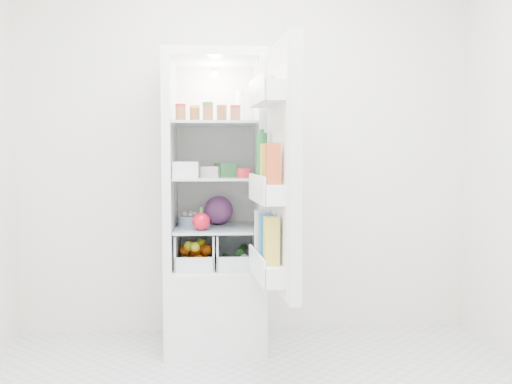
{
  "coord_description": "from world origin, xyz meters",
  "views": [
    {
      "loc": [
        -0.17,
        -2.31,
        1.2
      ],
      "look_at": [
        0.03,
        0.95,
        0.98
      ],
      "focal_mm": 40.0,
      "sensor_mm": 36.0,
      "label": 1
    }
  ],
  "objects": [
    {
      "name": "red_cabbage",
      "position": [
        -0.18,
        1.3,
        0.84
      ],
      "size": [
        0.18,
        0.18,
        0.18
      ],
      "primitive_type": "sphere",
      "color": "#461B4F",
      "rests_on": "shelf_low"
    },
    {
      "name": "refrigerator",
      "position": [
        -0.2,
        1.25,
        0.67
      ],
      "size": [
        0.6,
        0.6,
        1.8
      ],
      "color": "silver",
      "rests_on": "ground"
    },
    {
      "name": "fridge_door",
      "position": [
        0.13,
        0.61,
        1.09
      ],
      "size": [
        0.22,
        0.6,
        1.3
      ],
      "rotation": [
        0.0,
        0.0,
        1.66
      ],
      "color": "silver",
      "rests_on": "refrigerator"
    },
    {
      "name": "squeeze_bottle",
      "position": [
        -0.04,
        1.32,
        1.49
      ],
      "size": [
        0.08,
        0.08,
        0.2
      ],
      "primitive_type": "cylinder",
      "rotation": [
        0.0,
        0.0,
        0.37
      ],
      "color": "white",
      "rests_on": "shelf_top"
    },
    {
      "name": "crisper_left",
      "position": [
        -0.32,
        1.19,
        0.61
      ],
      "size": [
        0.23,
        0.46,
        0.22
      ],
      "primitive_type": null,
      "color": "silver",
      "rests_on": "refrigerator"
    },
    {
      "name": "bell_pepper",
      "position": [
        -0.28,
        1.03,
        0.8
      ],
      "size": [
        0.11,
        0.11,
        0.11
      ],
      "primitive_type": "sphere",
      "color": "red",
      "rests_on": "shelf_low"
    },
    {
      "name": "mushroom_bowl",
      "position": [
        -0.36,
        1.23,
        0.78
      ],
      "size": [
        0.15,
        0.15,
        0.06
      ],
      "primitive_type": "cylinder",
      "rotation": [
        0.0,
        0.0,
        -0.09
      ],
      "color": "#809DBF",
      "rests_on": "shelf_low"
    },
    {
      "name": "tin_red",
      "position": [
        -0.03,
        1.01,
        1.08
      ],
      "size": [
        0.11,
        0.11,
        0.05
      ],
      "primitive_type": "cylinder",
      "rotation": [
        0.0,
        0.0,
        0.37
      ],
      "color": "red",
      "rests_on": "shelf_mid"
    },
    {
      "name": "crisper_right",
      "position": [
        -0.08,
        1.19,
        0.61
      ],
      "size": [
        0.23,
        0.46,
        0.22
      ],
      "primitive_type": null,
      "color": "silver",
      "rests_on": "refrigerator"
    },
    {
      "name": "citrus_pile",
      "position": [
        -0.32,
        1.16,
        0.58
      ],
      "size": [
        0.2,
        0.31,
        0.16
      ],
      "color": "#FD610D",
      "rests_on": "refrigerator"
    },
    {
      "name": "veg_pile",
      "position": [
        -0.07,
        1.18,
        0.56
      ],
      "size": [
        0.16,
        0.3,
        0.1
      ],
      "color": "#1A4517",
      "rests_on": "refrigerator"
    },
    {
      "name": "room_walls",
      "position": [
        0.0,
        0.0,
        1.59
      ],
      "size": [
        3.02,
        3.02,
        2.61
      ],
      "color": "silver",
      "rests_on": "ground"
    },
    {
      "name": "shelf_mid",
      "position": [
        -0.2,
        1.19,
        1.05
      ],
      "size": [
        0.49,
        0.53,
        0.02
      ],
      "primitive_type": "cube",
      "color": "#ADC0CB",
      "rests_on": "refrigerator"
    },
    {
      "name": "shelf_low",
      "position": [
        -0.2,
        1.19,
        0.74
      ],
      "size": [
        0.49,
        0.53,
        0.01
      ],
      "primitive_type": "cube",
      "color": "#ADC0CB",
      "rests_on": "refrigerator"
    },
    {
      "name": "tub_white",
      "position": [
        -0.37,
        1.04,
        1.1
      ],
      "size": [
        0.15,
        0.15,
        0.09
      ],
      "primitive_type": "cube",
      "rotation": [
        0.0,
        0.0,
        -0.02
      ],
      "color": "silver",
      "rests_on": "shelf_mid"
    },
    {
      "name": "tub_green",
      "position": [
        -0.14,
        1.26,
        1.1
      ],
      "size": [
        0.14,
        0.17,
        0.08
      ],
      "primitive_type": "cube",
      "rotation": [
        0.0,
        0.0,
        0.3
      ],
      "color": "#3F8B48",
      "rests_on": "shelf_mid"
    },
    {
      "name": "condiment_jars",
      "position": [
        -0.24,
        1.07,
        1.43
      ],
      "size": [
        0.38,
        0.16,
        0.08
      ],
      "color": "#B21919",
      "rests_on": "shelf_top"
    },
    {
      "name": "tub_cream",
      "position": [
        -0.23,
        1.19,
        1.09
      ],
      "size": [
        0.13,
        0.13,
        0.06
      ],
      "primitive_type": "cube",
      "rotation": [
        0.0,
        0.0,
        -0.2
      ],
      "color": "silver",
      "rests_on": "shelf_mid"
    },
    {
      "name": "shelf_top",
      "position": [
        -0.2,
        1.19,
        1.38
      ],
      "size": [
        0.49,
        0.53,
        0.02
      ],
      "primitive_type": "cube",
      "color": "#ADC0CB",
      "rests_on": "refrigerator"
    }
  ]
}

